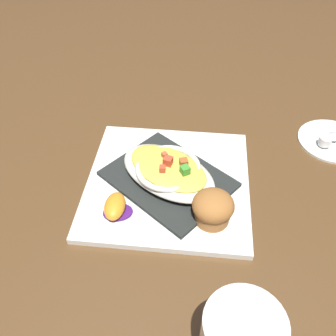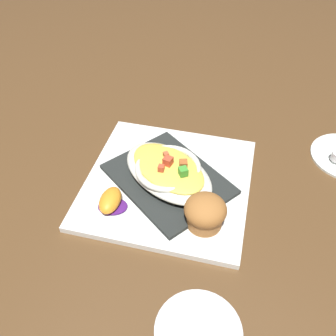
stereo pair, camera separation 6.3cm
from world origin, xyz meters
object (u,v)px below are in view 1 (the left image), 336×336
spoon (336,135)px  creamer_saucer (333,140)px  creamer_cup_0 (325,141)px  orange_garnish (115,207)px  square_plate (168,183)px  gratin_dish (168,170)px  muffin (213,208)px

spoon → creamer_saucer: bearing=135.8°
creamer_cup_0 → spoon: bearing=-44.2°
orange_garnish → creamer_cup_0: bearing=-58.6°
square_plate → orange_garnish: bearing=137.5°
gratin_dish → muffin: size_ratio=3.21×
muffin → square_plate: bearing=46.9°
square_plate → creamer_cup_0: bearing=-64.1°
gratin_dish → orange_garnish: size_ratio=3.66×
square_plate → creamer_cup_0: size_ratio=11.59×
square_plate → creamer_cup_0: 0.32m
orange_garnish → creamer_saucer: 0.45m
creamer_saucer → gratin_dish: bearing=117.6°
square_plate → creamer_saucer: (0.16, -0.31, -0.00)m
orange_garnish → square_plate: bearing=-42.5°
square_plate → creamer_cup_0: creamer_cup_0 is taller
spoon → square_plate: bearing=117.9°
square_plate → creamer_cup_0: (0.14, -0.28, 0.01)m
square_plate → creamer_saucer: size_ratio=2.09×
creamer_saucer → spoon: bearing=-44.2°
creamer_saucer → creamer_cup_0: 0.03m
creamer_saucer → muffin: bearing=135.9°
creamer_cup_0 → creamer_saucer: bearing=-44.2°
gratin_dish → square_plate: bearing=69.2°
orange_garnish → creamer_saucer: bearing=-57.7°
square_plate → orange_garnish: orange_garnish is taller
orange_garnish → creamer_cup_0: (0.22, -0.36, -0.00)m
square_plate → gratin_dish: 0.03m
square_plate → spoon: bearing=-62.1°
muffin → orange_garnish: (-0.01, 0.15, -0.02)m
orange_garnish → gratin_dish: bearing=-42.6°
spoon → creamer_cup_0: (-0.03, 0.03, 0.00)m
spoon → orange_garnish: bearing=122.5°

